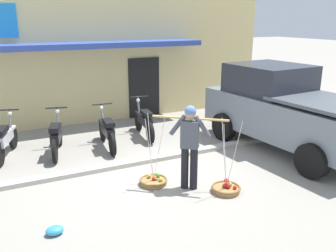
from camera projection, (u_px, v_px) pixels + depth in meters
ground_plane at (159, 173)px, 7.94m from camera, size 90.00×90.00×0.00m
sidewalk_curb at (147, 160)px, 8.53m from camera, size 20.00×0.24×0.10m
fruit_vendor at (190, 142)px, 6.96m from camera, size 1.16×0.98×1.70m
fruit_basket_left_side at (226, 188)px, 7.06m from camera, size 0.58×0.58×1.45m
fruit_basket_right_side at (154, 181)px, 7.39m from camera, size 0.58×0.58×1.45m
motorcycle_nearest_shop at (5, 139)px, 8.73m from camera, size 0.71×1.76×1.09m
motorcycle_second_in_row at (57, 137)px, 8.94m from camera, size 0.66×1.78×1.09m
motorcycle_third_in_row at (107, 131)px, 9.36m from camera, size 0.54×1.82×1.09m
motorcycle_end_of_row at (144, 121)px, 10.24m from camera, size 0.54×1.82×1.09m
parked_truck at (287, 109)px, 9.22m from camera, size 2.44×4.83×2.10m
storefront_building at (68, 51)px, 13.26m from camera, size 13.00×6.00×4.20m
plastic_litter_bag at (55, 230)px, 5.67m from camera, size 0.28×0.22×0.14m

